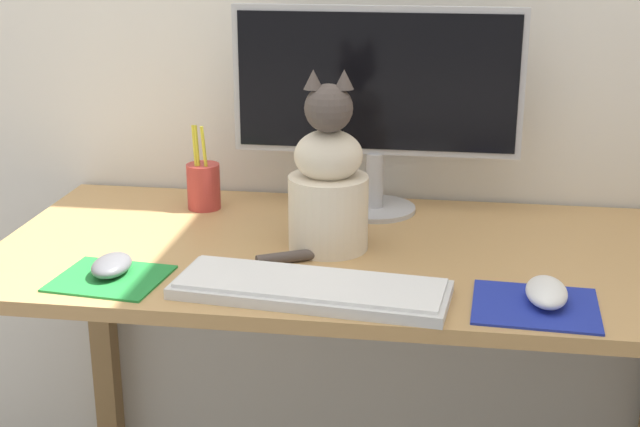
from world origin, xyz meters
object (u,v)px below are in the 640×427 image
at_px(computer_mouse_right, 547,292).
at_px(cat, 328,184).
at_px(monitor, 376,95).
at_px(keyboard, 311,288).
at_px(computer_mouse_left, 112,265).
at_px(pen_cup, 203,185).

distance_m(computer_mouse_right, cat, 0.43).
distance_m(monitor, cat, 0.27).
bearing_deg(cat, computer_mouse_right, -36.22).
distance_m(keyboard, computer_mouse_left, 0.34).
xyz_separation_m(monitor, cat, (-0.06, -0.23, -0.12)).
bearing_deg(computer_mouse_right, monitor, 125.77).
xyz_separation_m(monitor, keyboard, (-0.06, -0.44, -0.23)).
bearing_deg(keyboard, computer_mouse_left, -179.00).
xyz_separation_m(computer_mouse_left, computer_mouse_right, (0.71, -0.01, 0.00)).
distance_m(keyboard, cat, 0.24).
height_order(monitor, cat, monitor).
bearing_deg(pen_cup, monitor, 5.22).
relative_size(monitor, keyboard, 1.27).
height_order(computer_mouse_left, computer_mouse_right, computer_mouse_right).
distance_m(monitor, computer_mouse_right, 0.57).
distance_m(monitor, pen_cup, 0.40).
distance_m(monitor, computer_mouse_left, 0.62).
bearing_deg(pen_cup, keyboard, -54.91).
bearing_deg(computer_mouse_right, pen_cup, 149.06).
relative_size(keyboard, pen_cup, 2.55).
bearing_deg(pen_cup, computer_mouse_right, -30.94).
bearing_deg(cat, keyboard, -97.59).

